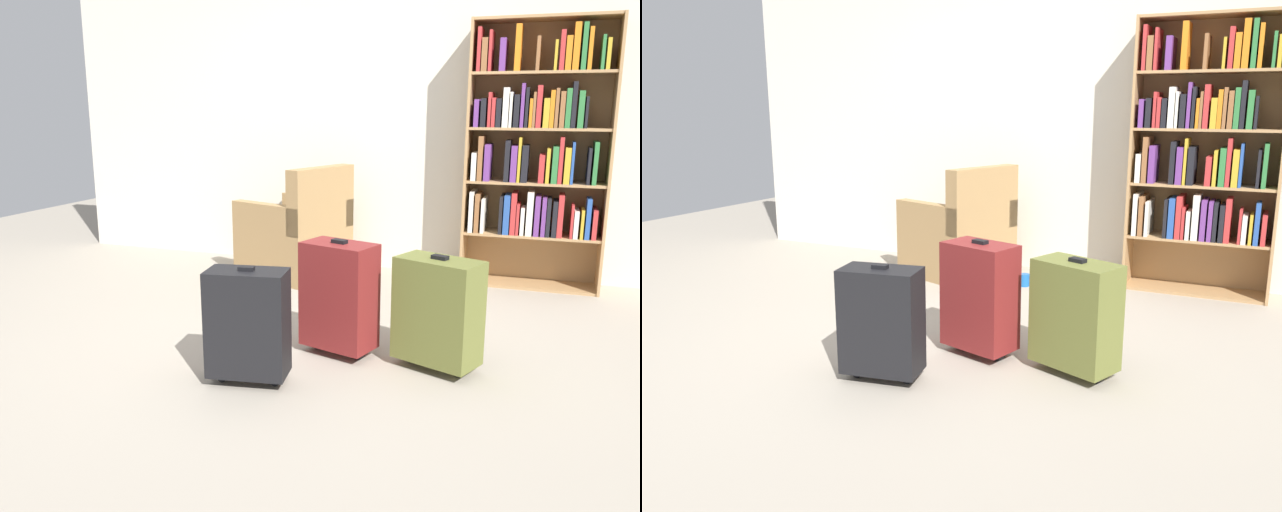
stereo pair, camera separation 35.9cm
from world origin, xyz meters
TOP-DOWN VIEW (x-y plane):
  - ground_plane at (0.00, 0.00)m, footprint 10.07×10.07m
  - back_wall at (0.00, 2.15)m, footprint 5.75×0.10m
  - bookshelf at (1.26, 1.91)m, footprint 1.02×0.34m
  - armchair at (-0.53, 1.62)m, footprint 0.89×0.89m
  - mug at (0.07, 1.51)m, footprint 0.12×0.08m
  - suitcase_dark_red at (0.32, 0.07)m, footprint 0.44×0.33m
  - suitcase_black at (0.01, -0.45)m, footprint 0.42×0.27m
  - suitcase_olive at (0.87, 0.03)m, footprint 0.49×0.37m

SIDE VIEW (x-z plane):
  - ground_plane at x=0.00m, z-range 0.00..0.00m
  - mug at x=0.07m, z-range 0.00..0.10m
  - suitcase_black at x=0.01m, z-range 0.01..0.62m
  - armchair at x=-0.53m, z-range -0.13..0.77m
  - suitcase_olive at x=0.87m, z-range 0.01..0.63m
  - suitcase_dark_red at x=0.32m, z-range 0.01..0.67m
  - bookshelf at x=1.26m, z-range 0.06..2.04m
  - back_wall at x=0.00m, z-range 0.00..2.60m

